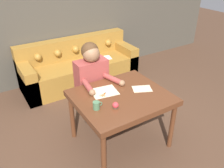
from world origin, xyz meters
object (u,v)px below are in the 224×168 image
object	(u,v)px
dining_table	(121,101)
couch	(79,67)
pin_cushion	(116,105)
scissors	(104,94)
mug	(96,105)
person	(92,83)

from	to	relation	value
dining_table	couch	world-z (taller)	couch
pin_cushion	scissors	bearing A→B (deg)	82.90
scissors	mug	distance (m)	0.32
dining_table	pin_cushion	size ratio (longest dim) A/B	15.49
person	pin_cushion	world-z (taller)	person
scissors	pin_cushion	xyz separation A→B (m)	(-0.04, -0.31, 0.03)
mug	pin_cushion	xyz separation A→B (m)	(0.19, -0.09, -0.01)
dining_table	scissors	bearing A→B (deg)	141.38
couch	person	distance (m)	1.31
mug	couch	bearing A→B (deg)	71.41
person	scissors	distance (m)	0.48
scissors	mug	bearing A→B (deg)	-135.91
couch	scissors	bearing A→B (deg)	-103.83
dining_table	pin_cushion	bearing A→B (deg)	-137.50
person	pin_cushion	xyz separation A→B (m)	(-0.11, -0.78, 0.11)
scissors	person	bearing A→B (deg)	81.07
dining_table	person	bearing A→B (deg)	98.34
person	pin_cushion	distance (m)	0.80
person	mug	xyz separation A→B (m)	(-0.30, -0.69, 0.13)
dining_table	person	size ratio (longest dim) A/B	0.90
mug	person	bearing A→B (deg)	66.48
scissors	pin_cushion	distance (m)	0.32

